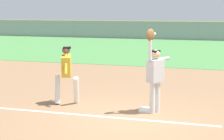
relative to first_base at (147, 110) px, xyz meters
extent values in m
plane|color=#936D4C|center=(-0.29, -0.86, -0.04)|extent=(79.73, 79.73, 0.00)
cube|color=#4C8C47|center=(-0.29, 16.40, -0.04)|extent=(49.92, 17.17, 0.01)
cube|color=white|center=(-4.00, -0.90, -0.04)|extent=(12.00, 0.30, 0.01)
cube|color=white|center=(0.00, 0.00, 0.00)|extent=(0.39, 0.39, 0.08)
cylinder|color=silver|center=(0.28, 0.03, 0.39)|extent=(0.21, 0.21, 0.85)
cylinder|color=silver|center=(0.18, -0.14, 0.39)|extent=(0.21, 0.21, 0.85)
cube|color=#B7B7B7|center=(0.23, -0.06, 1.11)|extent=(0.45, 0.51, 0.60)
sphere|color=#DBAD84|center=(0.23, -0.06, 1.56)|extent=(0.32, 0.32, 0.23)
cube|color=black|center=(0.20, -0.04, 1.64)|extent=(0.29, 0.29, 0.05)
cylinder|color=#B7B7B7|center=(0.12, -0.25, 1.72)|extent=(0.12, 0.12, 0.62)
cylinder|color=#B7B7B7|center=(0.35, 0.13, 1.41)|extent=(0.40, 0.58, 0.09)
ellipsoid|color=brown|center=(0.12, -0.25, 2.08)|extent=(0.27, 0.31, 0.32)
cylinder|color=white|center=(-2.14, 0.12, 0.38)|extent=(0.29, 0.46, 0.85)
cylinder|color=white|center=(-2.72, 0.08, 0.38)|extent=(0.29, 0.46, 0.85)
cube|color=gold|center=(-2.43, 0.10, 1.11)|extent=(0.42, 0.58, 0.66)
sphere|color=brown|center=(-2.43, 0.10, 1.56)|extent=(0.29, 0.29, 0.23)
cube|color=black|center=(-2.40, 0.11, 1.64)|extent=(0.27, 0.26, 0.05)
cylinder|color=gold|center=(-2.50, 0.31, 1.19)|extent=(0.22, 0.41, 0.58)
cylinder|color=gold|center=(-2.35, -0.11, 1.19)|extent=(0.22, 0.41, 0.58)
sphere|color=white|center=(0.18, -0.01, 2.09)|extent=(0.07, 0.07, 0.07)
cube|color=#93999E|center=(-0.29, 24.98, 0.79)|extent=(49.92, 0.06, 1.67)
cylinder|color=yellow|center=(-0.29, 24.98, 1.66)|extent=(49.92, 0.06, 0.06)
cylinder|color=gray|center=(-12.77, 24.98, 0.79)|extent=(0.08, 0.08, 1.67)
cylinder|color=gray|center=(-0.29, 24.98, 0.79)|extent=(0.08, 0.08, 1.67)
cube|color=#B21E1E|center=(-5.08, 29.17, 0.53)|extent=(4.58, 2.36, 0.55)
cube|color=#2D333D|center=(-5.08, 29.17, 1.01)|extent=(2.38, 1.98, 0.40)
cylinder|color=black|center=(-3.54, 29.95, 0.26)|extent=(0.62, 0.28, 0.60)
cylinder|color=black|center=(-3.74, 28.07, 0.26)|extent=(0.62, 0.28, 0.60)
cylinder|color=black|center=(-6.42, 30.27, 0.26)|extent=(0.62, 0.28, 0.60)
cylinder|color=black|center=(-6.62, 28.38, 0.26)|extent=(0.62, 0.28, 0.60)
cube|color=#1E6B33|center=(-0.49, 29.14, 0.53)|extent=(4.59, 2.40, 0.55)
cube|color=#2D333D|center=(-0.49, 29.14, 1.01)|extent=(2.39, 1.99, 0.40)
cylinder|color=black|center=(1.06, 29.91, 0.26)|extent=(0.62, 0.29, 0.60)
cylinder|color=black|center=(0.84, 28.02, 0.26)|extent=(0.62, 0.29, 0.60)
cylinder|color=black|center=(-1.82, 30.25, 0.26)|extent=(0.62, 0.29, 0.60)
cylinder|color=black|center=(-2.04, 28.36, 0.26)|extent=(0.62, 0.29, 0.60)
camera|label=1|loc=(1.92, -9.55, 2.71)|focal=58.32mm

